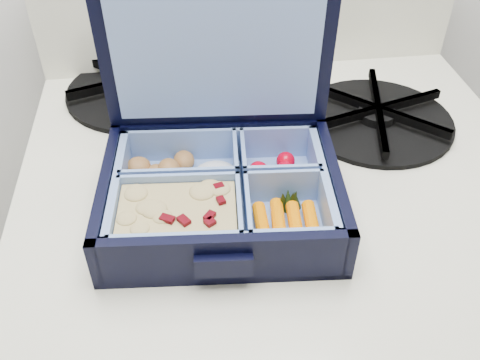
{
  "coord_description": "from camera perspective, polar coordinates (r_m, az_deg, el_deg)",
  "views": [
    {
      "loc": [
        -0.31,
        1.28,
        1.17
      ],
      "look_at": [
        -0.26,
        1.65,
        0.85
      ],
      "focal_mm": 40.0,
      "sensor_mm": 36.0,
      "label": 1
    }
  ],
  "objects": [
    {
      "name": "bento_box",
      "position": [
        0.49,
        -2.01,
        -1.51
      ],
      "size": [
        0.23,
        0.19,
        0.05
      ],
      "primitive_type": null,
      "rotation": [
        0.0,
        0.0,
        -0.08
      ],
      "color": "black",
      "rests_on": "stove"
    },
    {
      "name": "burner_grate",
      "position": [
        0.64,
        14.42,
        6.92
      ],
      "size": [
        0.22,
        0.22,
        0.03
      ],
      "primitive_type": "cylinder",
      "rotation": [
        0.0,
        0.0,
        0.29
      ],
      "color": "black",
      "rests_on": "stove"
    },
    {
      "name": "burner_grate_rear",
      "position": [
        0.69,
        -10.64,
        9.88
      ],
      "size": [
        0.23,
        0.23,
        0.02
      ],
      "primitive_type": "cylinder",
      "rotation": [
        0.0,
        0.0,
        0.32
      ],
      "color": "black",
      "rests_on": "stove"
    },
    {
      "name": "fork",
      "position": [
        0.61,
        5.85,
        4.57
      ],
      "size": [
        0.15,
        0.14,
        0.01
      ],
      "primitive_type": null,
      "rotation": [
        0.0,
        0.0,
        -0.81
      ],
      "color": "#ACACAC",
      "rests_on": "stove"
    }
  ]
}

